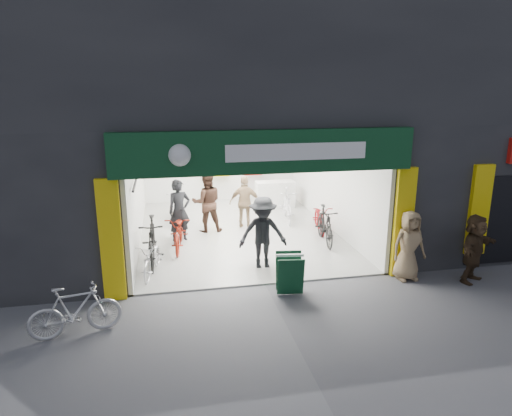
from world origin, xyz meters
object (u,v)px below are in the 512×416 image
object	(u,v)px
bike_left_front	(152,258)
parked_bike	(75,311)
bike_right_front	(325,225)
sandwich_board	(290,273)
pedestrian_near	(409,246)

from	to	relation	value
bike_left_front	parked_bike	distance (m)	2.86
parked_bike	bike_left_front	bearing A→B (deg)	-39.26
bike_right_front	parked_bike	bearing A→B (deg)	-141.06
bike_right_front	sandwich_board	bearing A→B (deg)	-115.58
pedestrian_near	sandwich_board	world-z (taller)	pedestrian_near
parked_bike	pedestrian_near	distance (m)	7.20
bike_right_front	pedestrian_near	bearing A→B (deg)	-62.76
parked_bike	pedestrian_near	bearing A→B (deg)	-93.32
parked_bike	pedestrian_near	size ratio (longest dim) A/B	0.98
parked_bike	sandwich_board	bearing A→B (deg)	-90.06
bike_left_front	sandwich_board	xyz separation A→B (m)	(2.92, -1.64, 0.06)
bike_right_front	sandwich_board	xyz separation A→B (m)	(-1.85, -2.94, -0.06)
bike_right_front	sandwich_board	distance (m)	3.47
pedestrian_near	bike_left_front	bearing A→B (deg)	163.98
pedestrian_near	parked_bike	bearing A→B (deg)	-173.23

